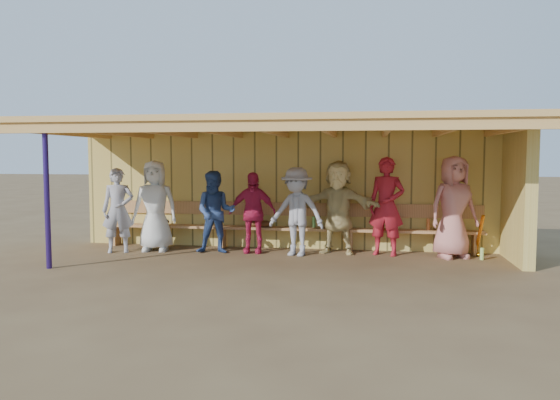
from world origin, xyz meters
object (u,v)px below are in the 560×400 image
Objects in this scene: player_d at (252,213)px; player_e at (297,212)px; player_f at (338,207)px; player_c at (216,212)px; player_g at (386,206)px; player_h at (453,207)px; player_b at (155,206)px; player_a at (118,210)px; bench at (286,223)px.

player_d is 0.94× the size of player_e.
player_c is at bearing -163.12° from player_f.
player_c is 0.96× the size of player_e.
player_c is at bearing -166.38° from player_e.
player_g is 0.99× the size of player_h.
player_e is (2.82, -0.08, -0.06)m from player_b.
player_a is 0.22× the size of bench.
player_g reaches higher than bench.
player_h is (2.86, 0.24, 0.11)m from player_e.
player_h is at bearing 11.92° from player_g.
player_g is at bearing 24.25° from player_e.
player_c is at bearing -13.01° from player_a.
player_e is at bearing -65.59° from bench.
player_h is (2.11, -0.11, 0.04)m from player_f.
player_f reaches higher than player_b.
player_c is (1.88, 0.23, -0.03)m from player_a.
player_h reaches higher than player_a.
player_h is 3.21m from bench.
player_a is 2.60m from player_d.
player_b is 2.62m from bench.
player_b is 0.23× the size of bench.
player_e is 1.69m from player_g.
player_b is (0.63, 0.30, 0.07)m from player_a.
player_h is at bearing -5.62° from player_c.
player_d is at bearing 159.17° from player_h.
bench is (-0.30, 0.65, -0.30)m from player_e.
player_c is 1.02× the size of player_d.
player_d is (2.57, 0.39, -0.04)m from player_a.
player_c reaches higher than player_d.
player_h reaches higher than player_d.
player_d is at bearing 4.62° from player_c.
player_a is at bearing -158.51° from player_g.
player_b is at bearing -161.49° from player_g.
player_e is at bearing -146.61° from player_f.
player_b is 1.14× the size of player_d.
player_g is at bearing -13.85° from player_a.
player_a is 4.24m from player_f.
player_f is 0.96× the size of player_h.
player_a is at bearing -164.44° from bench.
player_e reaches higher than player_a.
player_f reaches higher than player_d.
player_f is at bearing 154.98° from player_h.
player_a is at bearing -172.93° from player_d.
player_c is 0.71m from player_d.
player_f is at bearing 38.70° from player_e.
player_a reaches higher than bench.
player_a is 1.05× the size of player_d.
player_e is 0.83m from player_f.
player_b is 1.95m from player_d.
player_e is 0.89× the size of player_h.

